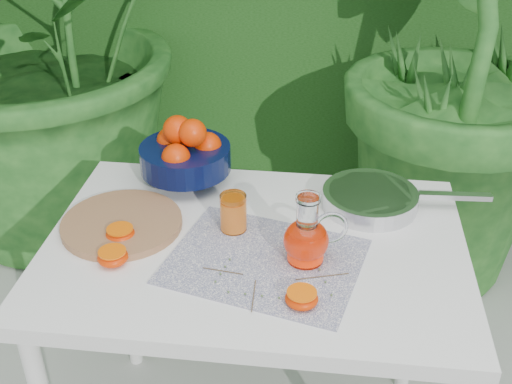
# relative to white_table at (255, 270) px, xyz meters

# --- Properties ---
(potted_plant_left) EXTENTS (2.65, 2.65, 1.88)m
(potted_plant_left) POSITION_rel_white_table_xyz_m (-1.00, 1.18, 0.27)
(potted_plant_left) COLOR #1B501B
(potted_plant_left) RESTS_ON ground
(potted_plant_right) EXTENTS (2.50, 2.50, 1.85)m
(potted_plant_right) POSITION_rel_white_table_xyz_m (0.56, 1.06, 0.26)
(potted_plant_right) COLOR #1B501B
(potted_plant_right) RESTS_ON ground
(white_table) EXTENTS (1.00, 0.70, 0.75)m
(white_table) POSITION_rel_white_table_xyz_m (0.00, 0.00, 0.00)
(white_table) COLOR white
(white_table) RESTS_ON ground
(placemat) EXTENTS (0.49, 0.42, 0.00)m
(placemat) POSITION_rel_white_table_xyz_m (0.03, -0.07, 0.08)
(placemat) COLOR #0D1349
(placemat) RESTS_ON white_table
(cutting_board) EXTENTS (0.31, 0.31, 0.02)m
(cutting_board) POSITION_rel_white_table_xyz_m (-0.33, 0.03, 0.09)
(cutting_board) COLOR #966B44
(cutting_board) RESTS_ON white_table
(fruit_bowl) EXTENTS (0.29, 0.29, 0.19)m
(fruit_bowl) POSITION_rel_white_table_xyz_m (-0.22, 0.27, 0.17)
(fruit_bowl) COLOR black
(fruit_bowl) RESTS_ON white_table
(juice_pitcher) EXTENTS (0.15, 0.12, 0.17)m
(juice_pitcher) POSITION_rel_white_table_xyz_m (0.12, -0.05, 0.14)
(juice_pitcher) COLOR white
(juice_pitcher) RESTS_ON white_table
(juice_tumbler) EXTENTS (0.08, 0.08, 0.09)m
(juice_tumbler) POSITION_rel_white_table_xyz_m (-0.06, 0.05, 0.13)
(juice_tumbler) COLOR white
(juice_tumbler) RESTS_ON white_table
(saute_pan) EXTENTS (0.44, 0.26, 0.05)m
(saute_pan) POSITION_rel_white_table_xyz_m (0.28, 0.20, 0.11)
(saute_pan) COLOR silver
(saute_pan) RESTS_ON white_table
(orange_halves) EXTENTS (0.52, 0.26, 0.03)m
(orange_halves) POSITION_rel_white_table_xyz_m (-0.17, -0.12, 0.10)
(orange_halves) COLOR #D53902
(orange_halves) RESTS_ON white_table
(thyme_sprigs) EXTENTS (0.32, 0.20, 0.01)m
(thyme_sprigs) POSITION_rel_white_table_xyz_m (0.05, -0.14, 0.09)
(thyme_sprigs) COLOR brown
(thyme_sprigs) RESTS_ON white_table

